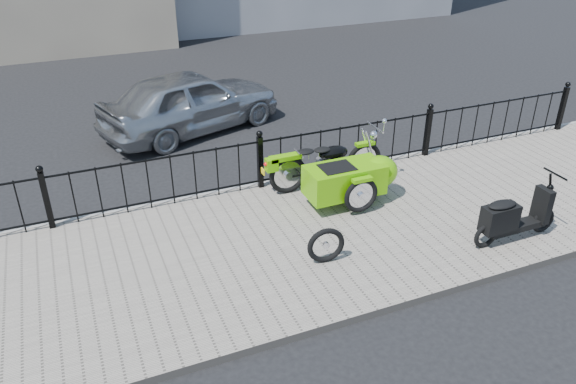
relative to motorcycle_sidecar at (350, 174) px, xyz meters
name	(u,v)px	position (x,y,z in m)	size (l,w,h in m)	color
ground	(289,228)	(-1.24, -0.30, -0.59)	(120.00, 120.00, 0.00)	black
sidewalk	(302,241)	(-1.24, -0.80, -0.53)	(30.00, 3.80, 0.12)	gray
curb	(258,186)	(-1.24, 1.14, -0.53)	(30.00, 0.10, 0.12)	gray
iron_fence	(260,163)	(-1.24, 1.00, -0.01)	(14.11, 0.11, 1.08)	black
motorcycle_sidecar	(350,174)	(0.00, 0.00, 0.00)	(2.28, 1.48, 0.98)	black
scooter	(512,218)	(1.60, -2.08, -0.08)	(1.51, 0.44, 1.02)	black
spare_tire	(326,245)	(-1.18, -1.50, -0.20)	(0.56, 0.56, 0.08)	black
sedan_car	(191,101)	(-1.63, 4.34, 0.10)	(1.63, 4.05, 1.38)	#A1A4A8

